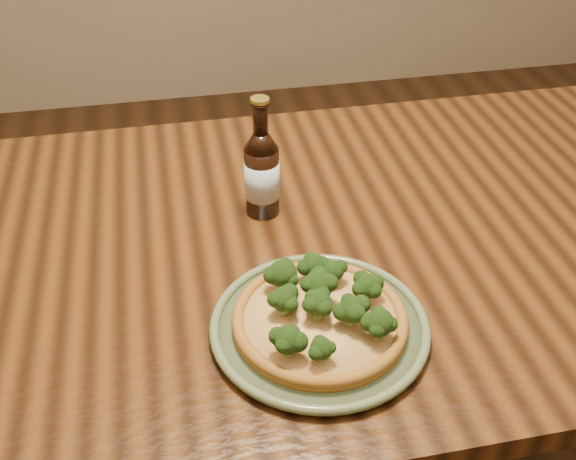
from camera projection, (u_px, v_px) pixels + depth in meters
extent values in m
cube|color=#45250E|center=(355.00, 238.00, 1.17)|extent=(1.60, 0.90, 0.04)
cylinder|color=#45250E|center=(1.00, 306.00, 1.58)|extent=(0.07, 0.07, 0.71)
cylinder|color=#45250E|center=(569.00, 231.00, 1.81)|extent=(0.07, 0.07, 0.71)
cylinder|color=#5A6A49|center=(319.00, 328.00, 0.96)|extent=(0.29, 0.29, 0.01)
torus|color=#5A6A49|center=(320.00, 325.00, 0.95)|extent=(0.31, 0.31, 0.01)
torus|color=#5A6A49|center=(320.00, 325.00, 0.95)|extent=(0.25, 0.25, 0.01)
cylinder|color=#966021|center=(320.00, 322.00, 0.95)|extent=(0.25, 0.25, 0.01)
torus|color=#966021|center=(320.00, 318.00, 0.95)|extent=(0.25, 0.25, 0.02)
cylinder|color=#F6E596|center=(320.00, 318.00, 0.95)|extent=(0.21, 0.21, 0.01)
sphere|color=#2A4F18|center=(318.00, 303.00, 0.93)|extent=(0.05, 0.05, 0.04)
sphere|color=#2A4F18|center=(319.00, 285.00, 0.95)|extent=(0.05, 0.05, 0.04)
sphere|color=#2A4F18|center=(288.00, 340.00, 0.87)|extent=(0.05, 0.05, 0.04)
sphere|color=#2A4F18|center=(334.00, 271.00, 0.99)|extent=(0.03, 0.03, 0.03)
sphere|color=#2A4F18|center=(283.00, 274.00, 0.97)|extent=(0.06, 0.06, 0.04)
sphere|color=#2A4F18|center=(352.00, 309.00, 0.92)|extent=(0.04, 0.04, 0.04)
sphere|color=#2A4F18|center=(314.00, 265.00, 0.99)|extent=(0.04, 0.04, 0.04)
sphere|color=#2A4F18|center=(321.00, 349.00, 0.87)|extent=(0.04, 0.04, 0.03)
sphere|color=#2A4F18|center=(284.00, 299.00, 0.93)|extent=(0.04, 0.04, 0.04)
sphere|color=#2A4F18|center=(380.00, 322.00, 0.90)|extent=(0.05, 0.05, 0.04)
sphere|color=#2A4F18|center=(367.00, 286.00, 0.96)|extent=(0.05, 0.05, 0.04)
cylinder|color=black|center=(262.00, 181.00, 1.16)|extent=(0.06, 0.06, 0.13)
cone|color=black|center=(261.00, 141.00, 1.11)|extent=(0.06, 0.06, 0.03)
cylinder|color=black|center=(260.00, 118.00, 1.09)|extent=(0.02, 0.02, 0.06)
torus|color=black|center=(260.00, 104.00, 1.07)|extent=(0.03, 0.03, 0.00)
cylinder|color=#A58C33|center=(260.00, 100.00, 1.07)|extent=(0.03, 0.03, 0.01)
cylinder|color=silver|center=(262.00, 179.00, 1.16)|extent=(0.06, 0.06, 0.07)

